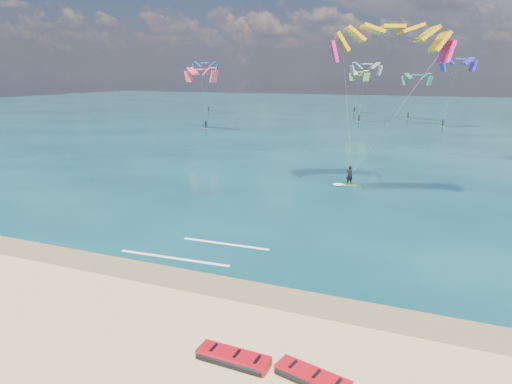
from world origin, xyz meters
TOP-DOWN VIEW (x-y plane):
  - ground at (0.00, 40.00)m, footprint 320.00×320.00m
  - wet_sand_strip at (0.00, 3.00)m, footprint 320.00×2.40m
  - sea at (0.00, 104.00)m, footprint 320.00×200.00m
  - packed_kite_left at (6.20, -2.36)m, footprint 2.97×1.29m
  - packed_kite_mid at (9.16, -2.34)m, footprint 3.01×1.76m
  - kitesurfer_main at (6.78, 23.30)m, footprint 11.23×7.69m
  - shoreline_foam at (-0.13, 6.40)m, footprint 8.00×3.63m
  - distant_kites at (-4.53, 80.13)m, footprint 88.85×49.37m

SIDE VIEW (x-z plane):
  - ground at x=0.00m, z-range 0.00..0.00m
  - packed_kite_left at x=6.20m, z-range -0.22..0.22m
  - packed_kite_mid at x=9.16m, z-range -0.21..0.21m
  - wet_sand_strip at x=0.00m, z-range 0.00..0.01m
  - sea at x=0.00m, z-range 0.00..0.04m
  - shoreline_foam at x=-0.13m, z-range 0.04..0.05m
  - distant_kites at x=-4.53m, z-range -0.70..11.86m
  - kitesurfer_main at x=6.78m, z-range 0.33..15.60m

